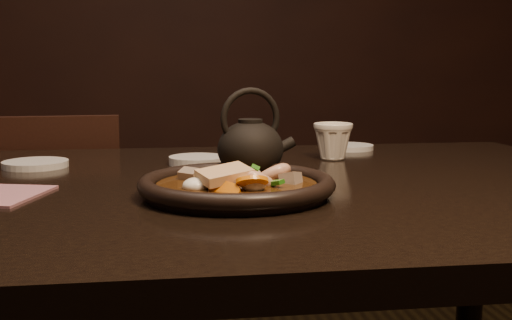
{
  "coord_description": "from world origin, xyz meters",
  "views": [
    {
      "loc": [
        0.02,
        -0.99,
        0.93
      ],
      "look_at": [
        0.14,
        -0.1,
        0.8
      ],
      "focal_mm": 45.0,
      "sensor_mm": 36.0,
      "label": 1
    }
  ],
  "objects": [
    {
      "name": "stirfry",
      "position": [
        0.12,
        -0.11,
        0.77
      ],
      "size": [
        0.18,
        0.16,
        0.05
      ],
      "color": "#361D09",
      "rests_on": "plate"
    },
    {
      "name": "tea_cup",
      "position": [
        0.34,
        0.22,
        0.79
      ],
      "size": [
        0.08,
        0.08,
        0.08
      ],
      "primitive_type": "imported",
      "rotation": [
        0.0,
        0.0,
        0.11
      ],
      "color": "#F0E4CF",
      "rests_on": "table"
    },
    {
      "name": "soy_dish",
      "position": [
        0.07,
        0.2,
        0.76
      ],
      "size": [
        0.11,
        0.11,
        0.01
      ],
      "primitive_type": "cylinder",
      "color": "white",
      "rests_on": "table"
    },
    {
      "name": "table",
      "position": [
        0.0,
        0.0,
        0.67
      ],
      "size": [
        1.6,
        0.9,
        0.75
      ],
      "color": "black",
      "rests_on": "floor"
    },
    {
      "name": "chair",
      "position": [
        -0.28,
        0.6,
        0.45
      ],
      "size": [
        0.41,
        0.41,
        0.82
      ],
      "rotation": [
        0.0,
        0.0,
        3.2
      ],
      "color": "black",
      "rests_on": "floor"
    },
    {
      "name": "teapot",
      "position": [
        0.15,
        0.03,
        0.8
      ],
      "size": [
        0.13,
        0.11,
        0.15
      ],
      "rotation": [
        0.0,
        0.0,
        0.18
      ],
      "color": "black",
      "rests_on": "table"
    },
    {
      "name": "plate",
      "position": [
        0.11,
        -0.11,
        0.76
      ],
      "size": [
        0.28,
        0.28,
        0.03
      ],
      "color": "black",
      "rests_on": "table"
    },
    {
      "name": "saucer_left",
      "position": [
        -0.22,
        0.2,
        0.76
      ],
      "size": [
        0.12,
        0.12,
        0.01
      ],
      "primitive_type": "cylinder",
      "color": "white",
      "rests_on": "table"
    },
    {
      "name": "chopsticks",
      "position": [
        0.11,
        -0.07,
        0.75
      ],
      "size": [
        0.01,
        0.25,
        0.01
      ],
      "rotation": [
        0.0,
        0.0,
        -0.02
      ],
      "color": "tan",
      "rests_on": "table"
    },
    {
      "name": "saucer_right",
      "position": [
        0.42,
        0.36,
        0.76
      ],
      "size": [
        0.11,
        0.11,
        0.01
      ],
      "primitive_type": "cylinder",
      "color": "white",
      "rests_on": "table"
    }
  ]
}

